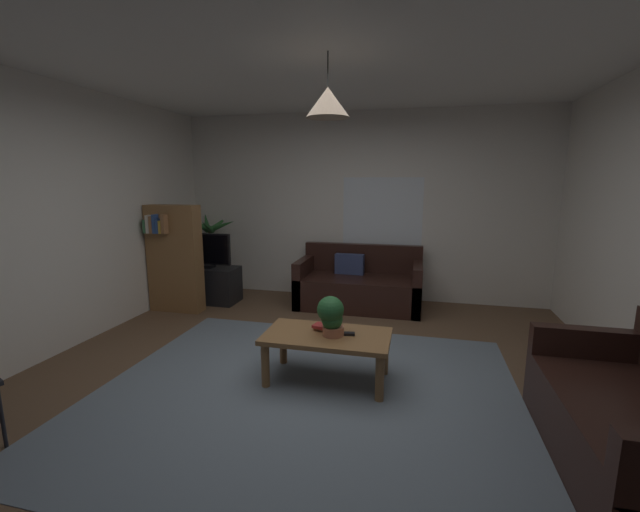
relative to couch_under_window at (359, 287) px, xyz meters
The scene contains 18 objects.
floor 2.25m from the couch_under_window, 92.10° to the right, with size 5.22×5.39×0.02m, color brown.
rug 2.45m from the couch_under_window, 91.93° to the right, with size 3.40×2.97×0.01m, color slate.
wall_back 1.17m from the couch_under_window, 99.34° to the left, with size 5.34×0.06×2.66m, color silver.
wall_left 3.67m from the couch_under_window, 140.70° to the right, with size 0.06×5.39×2.66m, color silver.
ceiling 3.27m from the couch_under_window, 92.10° to the right, with size 5.22×5.39×0.02m, color white.
window_pane 1.06m from the couch_under_window, 62.06° to the left, with size 1.12×0.01×1.11m, color white.
couch_under_window is the anchor object (origin of this frame).
couch_right_side 3.50m from the couch_under_window, 53.90° to the right, with size 0.81×1.49×0.82m.
coffee_table 2.16m from the couch_under_window, 89.07° to the right, with size 1.07×0.58×0.42m.
book_on_table_0 2.08m from the couch_under_window, 90.86° to the right, with size 0.12×0.09×0.02m, color #99663F.
book_on_table_1 2.09m from the couch_under_window, 90.67° to the right, with size 0.16×0.11×0.03m, color #B22D2D.
remote_on_table_0 2.16m from the couch_under_window, 84.92° to the right, with size 0.05×0.16×0.02m, color black.
potted_plant_on_table 2.21m from the couch_under_window, 87.99° to the right, with size 0.23×0.23×0.34m.
tv_stand 2.16m from the couch_under_window, behind, with size 0.90×0.44×0.50m, color black.
tv 2.22m from the couch_under_window, behind, with size 0.78×0.16×0.49m.
potted_palm_corner 2.35m from the couch_under_window, behind, with size 0.81×0.83×1.29m.
bookshelf_corner 2.49m from the couch_under_window, 162.20° to the right, with size 0.70×0.31×1.40m.
pendant_lamp 2.96m from the couch_under_window, 89.07° to the right, with size 0.34×0.34×0.48m.
Camera 1 is at (0.83, -3.11, 1.70)m, focal length 22.72 mm.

